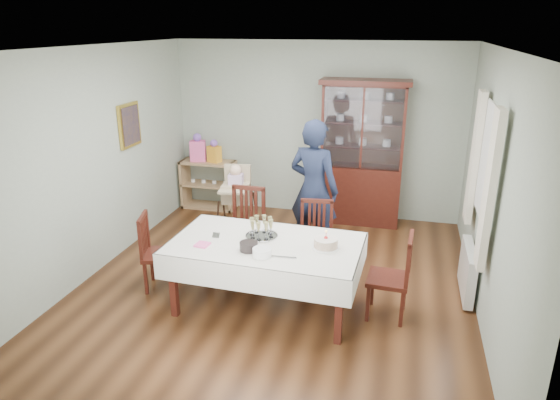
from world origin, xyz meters
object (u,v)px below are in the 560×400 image
(chair_end_right, at_px, (389,292))
(gift_bag_pink, at_px, (198,149))
(chair_end_left, at_px, (161,266))
(dining_table, at_px, (266,274))
(champagne_tray, at_px, (261,231))
(high_chair, at_px, (237,211))
(chair_far_right, at_px, (315,254))
(china_cabinet, at_px, (362,151))
(gift_bag_orange, at_px, (214,152))
(sideboard, at_px, (209,184))
(woman, at_px, (314,190))
(chair_far_left, at_px, (245,244))
(birthday_cake, at_px, (326,243))

(chair_end_right, relative_size, gift_bag_pink, 2.04)
(chair_end_left, distance_m, chair_end_right, 2.60)
(dining_table, bearing_deg, gift_bag_pink, 124.95)
(champagne_tray, bearing_deg, high_chair, 118.36)
(chair_far_right, bearing_deg, china_cabinet, 73.24)
(champagne_tray, bearing_deg, gift_bag_orange, 120.73)
(chair_end_left, xyz_separation_m, champagne_tray, (1.22, 0.02, 0.56))
(high_chair, distance_m, champagne_tray, 1.72)
(dining_table, bearing_deg, chair_end_right, 6.11)
(china_cabinet, height_order, gift_bag_pink, china_cabinet)
(chair_far_right, bearing_deg, high_chair, 142.44)
(chair_end_right, relative_size, champagne_tray, 2.65)
(chair_far_right, distance_m, chair_end_right, 1.16)
(gift_bag_pink, height_order, gift_bag_orange, gift_bag_pink)
(chair_end_right, relative_size, high_chair, 0.83)
(champagne_tray, relative_size, gift_bag_orange, 0.95)
(sideboard, distance_m, gift_bag_orange, 0.58)
(sideboard, distance_m, woman, 2.50)
(china_cabinet, distance_m, chair_far_right, 2.11)
(china_cabinet, xyz_separation_m, sideboard, (-2.50, 0.02, -0.72))
(dining_table, xyz_separation_m, chair_far_right, (0.38, 0.85, -0.11))
(dining_table, height_order, gift_bag_orange, gift_bag_orange)
(chair_far_right, distance_m, high_chair, 1.48)
(chair_end_left, bearing_deg, chair_end_right, -105.20)
(woman, bearing_deg, gift_bag_pink, -15.92)
(china_cabinet, bearing_deg, champagne_tray, -107.16)
(sideboard, bearing_deg, chair_end_right, -40.65)
(chair_end_right, xyz_separation_m, woman, (-1.05, 1.26, 0.64))
(chair_far_right, relative_size, champagne_tray, 2.62)
(chair_far_left, relative_size, chair_end_right, 1.08)
(woman, height_order, gift_bag_pink, woman)
(china_cabinet, xyz_separation_m, high_chair, (-1.60, -1.15, -0.69))
(gift_bag_pink, bearing_deg, chair_end_left, -76.65)
(chair_far_left, height_order, high_chair, high_chair)
(gift_bag_orange, bearing_deg, sideboard, 171.40)
(birthday_cake, bearing_deg, gift_bag_orange, 129.80)
(woman, distance_m, gift_bag_orange, 2.33)
(champagne_tray, bearing_deg, chair_end_left, -178.83)
(birthday_cake, relative_size, gift_bag_pink, 0.63)
(gift_bag_orange, bearing_deg, gift_bag_pink, 180.00)
(sideboard, bearing_deg, woman, -34.32)
(birthday_cake, distance_m, gift_bag_orange, 3.56)
(chair_far_right, height_order, champagne_tray, champagne_tray)
(chair_far_left, height_order, gift_bag_pink, gift_bag_pink)
(china_cabinet, bearing_deg, chair_end_left, -127.42)
(sideboard, bearing_deg, gift_bag_pink, -172.51)
(gift_bag_orange, bearing_deg, chair_end_left, -82.60)
(chair_end_left, xyz_separation_m, high_chair, (0.42, 1.50, 0.17))
(gift_bag_pink, bearing_deg, dining_table, -55.05)
(chair_end_right, xyz_separation_m, birthday_cake, (-0.67, -0.11, 0.54))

